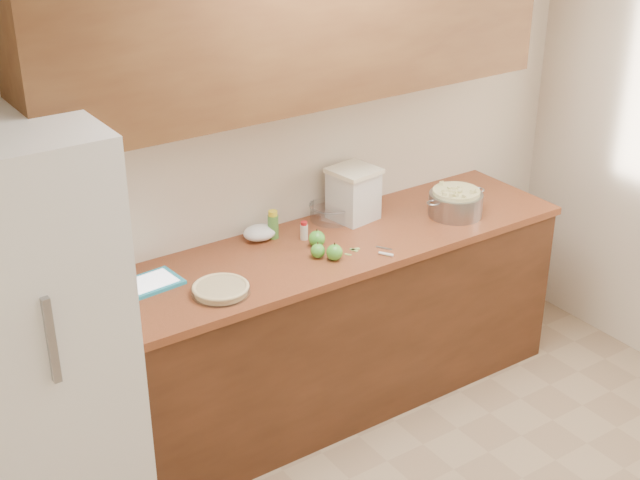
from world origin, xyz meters
TOP-DOWN VIEW (x-y plane):
  - room_shell at (0.00, 0.00)m, footprint 3.60×3.60m
  - counter_run at (0.00, 1.48)m, footprint 2.64×0.68m
  - upper_cabinets at (0.00, 1.63)m, footprint 2.60×0.34m
  - fridge at (-1.44, 1.44)m, footprint 0.70×0.70m
  - pie at (-0.62, 1.33)m, footprint 0.26×0.26m
  - colander at (0.79, 1.38)m, footprint 0.38×0.28m
  - flour_canister at (0.32, 1.65)m, footprint 0.25×0.25m
  - tablet at (-0.84, 1.57)m, footprint 0.27×0.21m
  - paring_knife at (0.21, 1.22)m, footprint 0.09×0.14m
  - lemon_bottle at (-0.14, 1.68)m, footprint 0.05×0.05m
  - cinnamon_shaker at (-0.02, 1.58)m, footprint 0.04×0.04m
  - vanilla_bottle at (0.29, 1.61)m, footprint 0.03×0.03m
  - mixing_bowl at (0.22, 1.70)m, footprint 0.23×0.23m
  - paper_towel at (-0.20, 1.70)m, footprint 0.19×0.17m
  - apple_left at (-0.08, 1.38)m, footprint 0.07×0.07m
  - apple_center at (-0.02, 1.48)m, footprint 0.08×0.08m
  - apple_front at (-0.03, 1.31)m, footprint 0.08×0.08m
  - peel_a at (0.06, 1.32)m, footprint 0.03×0.03m
  - peel_b at (0.12, 1.35)m, footprint 0.05×0.02m
  - peel_c at (0.11, 1.34)m, footprint 0.03×0.05m
  - peel_d at (0.20, 1.22)m, footprint 0.03×0.05m

SIDE VIEW (x-z plane):
  - counter_run at x=0.00m, z-range 0.00..0.92m
  - fridge at x=-1.44m, z-range 0.00..1.80m
  - peel_a at x=0.06m, z-range 0.92..0.92m
  - peel_b at x=0.12m, z-range 0.92..0.92m
  - peel_c at x=0.11m, z-range 0.92..0.92m
  - peel_d at x=0.20m, z-range 0.92..0.92m
  - paring_knife at x=0.21m, z-range 0.92..0.93m
  - tablet at x=-0.84m, z-range 0.92..0.94m
  - pie at x=-0.62m, z-range 0.92..0.96m
  - apple_left at x=-0.08m, z-range 0.91..1.00m
  - paper_towel at x=-0.20m, z-range 0.92..0.99m
  - apple_front at x=-0.03m, z-range 0.91..1.00m
  - vanilla_bottle at x=0.29m, z-range 0.92..1.00m
  - apple_center at x=-0.02m, z-range 0.91..1.01m
  - cinnamon_shaker at x=-0.02m, z-range 0.92..1.01m
  - mixing_bowl at x=0.22m, z-range 0.92..1.01m
  - colander at x=0.79m, z-range 0.92..1.06m
  - lemon_bottle at x=-0.14m, z-range 0.92..1.06m
  - flour_canister at x=0.32m, z-range 0.92..1.19m
  - room_shell at x=0.00m, z-range -0.50..3.10m
  - upper_cabinets at x=0.00m, z-range 1.60..2.30m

